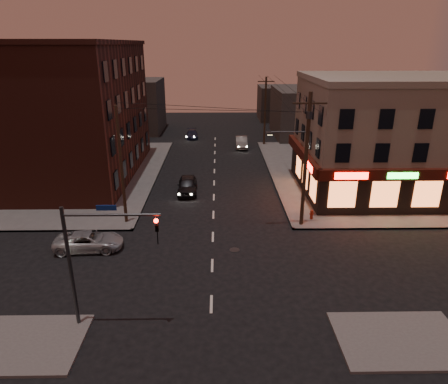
{
  "coord_description": "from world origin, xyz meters",
  "views": [
    {
      "loc": [
        0.41,
        -22.11,
        13.23
      ],
      "look_at": [
        0.83,
        4.79,
        3.2
      ],
      "focal_mm": 32.0,
      "sensor_mm": 36.0,
      "label": 1
    }
  ],
  "objects_px": {
    "suv_cross": "(89,241)",
    "fire_hydrant": "(312,214)",
    "sedan_near": "(187,185)",
    "sedan_mid": "(241,142)",
    "sedan_far": "(192,134)"
  },
  "relations": [
    {
      "from": "suv_cross",
      "to": "fire_hydrant",
      "type": "height_order",
      "value": "suv_cross"
    },
    {
      "from": "sedan_near",
      "to": "sedan_far",
      "type": "height_order",
      "value": "sedan_near"
    },
    {
      "from": "sedan_far",
      "to": "fire_hydrant",
      "type": "bearing_deg",
      "value": -74.09
    },
    {
      "from": "sedan_near",
      "to": "sedan_mid",
      "type": "xyz_separation_m",
      "value": [
        6.07,
        17.35,
        -0.03
      ]
    },
    {
      "from": "suv_cross",
      "to": "sedan_far",
      "type": "xyz_separation_m",
      "value": [
        4.99,
        34.19,
        -0.05
      ]
    },
    {
      "from": "sedan_near",
      "to": "fire_hydrant",
      "type": "distance_m",
      "value": 12.19
    },
    {
      "from": "suv_cross",
      "to": "fire_hydrant",
      "type": "distance_m",
      "value": 16.81
    },
    {
      "from": "fire_hydrant",
      "to": "sedan_mid",
      "type": "bearing_deg",
      "value": 100.01
    },
    {
      "from": "sedan_near",
      "to": "sedan_far",
      "type": "xyz_separation_m",
      "value": [
        -0.93,
        23.16,
        -0.17
      ]
    },
    {
      "from": "suv_cross",
      "to": "sedan_far",
      "type": "distance_m",
      "value": 34.55
    },
    {
      "from": "sedan_near",
      "to": "sedan_mid",
      "type": "distance_m",
      "value": 18.38
    },
    {
      "from": "suv_cross",
      "to": "sedan_mid",
      "type": "distance_m",
      "value": 30.8
    },
    {
      "from": "suv_cross",
      "to": "sedan_mid",
      "type": "height_order",
      "value": "sedan_mid"
    },
    {
      "from": "fire_hydrant",
      "to": "sedan_far",
      "type": "bearing_deg",
      "value": 110.68
    },
    {
      "from": "sedan_mid",
      "to": "fire_hydrant",
      "type": "height_order",
      "value": "sedan_mid"
    }
  ]
}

